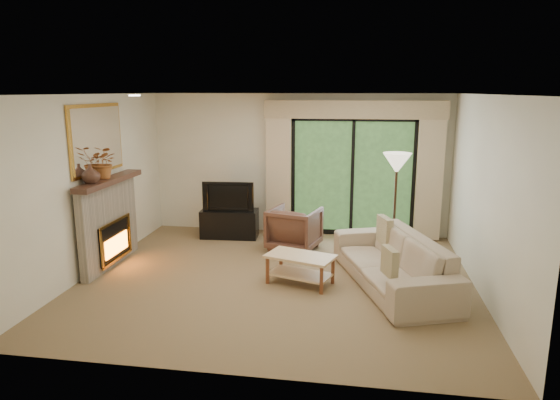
% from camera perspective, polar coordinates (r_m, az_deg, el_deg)
% --- Properties ---
extents(floor, '(5.50, 5.50, 0.00)m').
position_cam_1_polar(floor, '(7.24, -0.38, -9.04)').
color(floor, olive).
rests_on(floor, ground).
extents(ceiling, '(5.50, 5.50, 0.00)m').
position_cam_1_polar(ceiling, '(6.74, -0.41, 11.99)').
color(ceiling, white).
rests_on(ceiling, ground).
extents(wall_back, '(5.00, 0.00, 5.00)m').
position_cam_1_polar(wall_back, '(9.32, 2.14, 4.08)').
color(wall_back, beige).
rests_on(wall_back, ground).
extents(wall_front, '(5.00, 0.00, 5.00)m').
position_cam_1_polar(wall_front, '(4.50, -5.64, -5.09)').
color(wall_front, beige).
rests_on(wall_front, ground).
extents(wall_left, '(0.00, 5.00, 5.00)m').
position_cam_1_polar(wall_left, '(7.81, -20.74, 1.65)').
color(wall_left, beige).
rests_on(wall_left, ground).
extents(wall_right, '(0.00, 5.00, 5.00)m').
position_cam_1_polar(wall_right, '(6.98, 22.47, 0.32)').
color(wall_right, beige).
rests_on(wall_right, ground).
extents(fireplace, '(0.24, 1.70, 1.37)m').
position_cam_1_polar(fireplace, '(8.05, -18.96, -2.40)').
color(fireplace, gray).
rests_on(fireplace, floor).
extents(mirror, '(0.07, 1.45, 1.02)m').
position_cam_1_polar(mirror, '(7.88, -20.16, 6.57)').
color(mirror, gold).
rests_on(mirror, wall_left).
extents(sliding_door, '(2.26, 0.10, 2.16)m').
position_cam_1_polar(sliding_door, '(9.23, 8.27, 2.62)').
color(sliding_door, black).
rests_on(sliding_door, floor).
extents(curtain_left, '(0.45, 0.18, 2.35)m').
position_cam_1_polar(curtain_left, '(9.22, -0.15, 3.37)').
color(curtain_left, '#CCB28D').
rests_on(curtain_left, floor).
extents(curtain_right, '(0.45, 0.18, 2.35)m').
position_cam_1_polar(curtain_right, '(9.19, 16.73, 2.81)').
color(curtain_right, '#CCB28D').
rests_on(curtain_right, floor).
extents(cornice, '(3.20, 0.24, 0.32)m').
position_cam_1_polar(cornice, '(9.02, 8.50, 10.19)').
color(cornice, tan).
rests_on(cornice, wall_back).
extents(media_console, '(1.06, 0.53, 0.51)m').
position_cam_1_polar(media_console, '(9.22, -5.78, -2.69)').
color(media_console, black).
rests_on(media_console, floor).
extents(tv, '(0.94, 0.18, 0.54)m').
position_cam_1_polar(tv, '(9.10, -5.85, 0.51)').
color(tv, black).
rests_on(tv, media_console).
extents(armchair, '(0.95, 0.97, 0.73)m').
position_cam_1_polar(armchair, '(8.44, 1.65, -3.29)').
color(armchair, brown).
rests_on(armchair, floor).
extents(sofa, '(1.70, 2.61, 0.71)m').
position_cam_1_polar(sofa, '(7.07, 12.69, -6.84)').
color(sofa, tan).
rests_on(sofa, floor).
extents(pillow_near, '(0.20, 0.36, 0.35)m').
position_cam_1_polar(pillow_near, '(6.32, 12.42, -6.93)').
color(pillow_near, brown).
rests_on(pillow_near, sofa).
extents(pillow_far, '(0.23, 0.42, 0.41)m').
position_cam_1_polar(pillow_far, '(7.66, 11.86, -3.40)').
color(pillow_far, brown).
rests_on(pillow_far, sofa).
extents(coffee_table, '(1.04, 0.77, 0.42)m').
position_cam_1_polar(coffee_table, '(7.03, 2.33, -7.92)').
color(coffee_table, '#EFBF89').
rests_on(coffee_table, floor).
extents(floor_lamp, '(0.58, 0.58, 1.68)m').
position_cam_1_polar(floor_lamp, '(8.26, 12.99, -0.55)').
color(floor_lamp, beige).
rests_on(floor_lamp, floor).
extents(vase, '(0.28, 0.28, 0.27)m').
position_cam_1_polar(vase, '(7.49, -20.85, 2.82)').
color(vase, '#472B20').
rests_on(vase, fireplace).
extents(branches, '(0.44, 0.38, 0.48)m').
position_cam_1_polar(branches, '(7.81, -19.52, 4.06)').
color(branches, '#995627').
rests_on(branches, fireplace).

